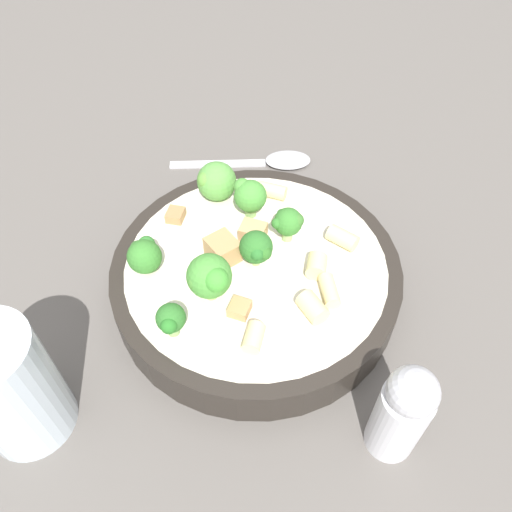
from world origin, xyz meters
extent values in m
plane|color=#5B5651|center=(0.00, 0.00, 0.00)|extent=(2.00, 2.00, 0.00)
cylinder|color=#28231E|center=(0.00, 0.00, 0.02)|extent=(0.27, 0.27, 0.04)
cylinder|color=beige|center=(0.00, 0.00, 0.04)|extent=(0.24, 0.24, 0.01)
torus|color=#28231E|center=(0.00, 0.00, 0.04)|extent=(0.26, 0.26, 0.00)
cylinder|color=#9EC175|center=(0.03, -0.03, 0.05)|extent=(0.01, 0.01, 0.01)
sphere|color=#387A2D|center=(0.03, -0.03, 0.06)|extent=(0.03, 0.03, 0.03)
sphere|color=#317129|center=(0.02, -0.02, 0.06)|extent=(0.01, 0.01, 0.01)
sphere|color=#306929|center=(0.04, -0.03, 0.06)|extent=(0.01, 0.01, 0.01)
sphere|color=#396F2B|center=(0.03, -0.04, 0.07)|extent=(0.01, 0.01, 0.01)
cylinder|color=#93B766|center=(0.00, 0.00, 0.05)|extent=(0.01, 0.01, 0.01)
sphere|color=#2D6B28|center=(0.00, 0.00, 0.06)|extent=(0.03, 0.03, 0.03)
sphere|color=#2A6F27|center=(0.01, 0.00, 0.07)|extent=(0.01, 0.01, 0.01)
sphere|color=#276727|center=(-0.01, 0.00, 0.06)|extent=(0.01, 0.01, 0.01)
sphere|color=#2D6523|center=(-0.01, -0.01, 0.06)|extent=(0.01, 0.01, 0.01)
cylinder|color=#84AD60|center=(-0.07, 0.07, 0.05)|extent=(0.01, 0.01, 0.01)
sphere|color=#2D6B28|center=(-0.07, 0.07, 0.06)|extent=(0.02, 0.02, 0.02)
sphere|color=#2D6A22|center=(-0.07, 0.08, 0.06)|extent=(0.01, 0.01, 0.01)
sphere|color=#287025|center=(-0.08, 0.07, 0.06)|extent=(0.01, 0.01, 0.01)
cylinder|color=#93B766|center=(-0.03, 0.04, 0.05)|extent=(0.01, 0.01, 0.01)
sphere|color=#478E38|center=(-0.03, 0.04, 0.07)|extent=(0.04, 0.04, 0.04)
sphere|color=#478532|center=(-0.04, 0.05, 0.07)|extent=(0.02, 0.02, 0.02)
sphere|color=green|center=(-0.04, 0.04, 0.07)|extent=(0.02, 0.02, 0.02)
cylinder|color=#84AD60|center=(0.06, 0.00, 0.05)|extent=(0.01, 0.01, 0.01)
sphere|color=#478E38|center=(0.06, 0.00, 0.06)|extent=(0.03, 0.03, 0.03)
sphere|color=#42893A|center=(0.08, 0.00, 0.07)|extent=(0.01, 0.01, 0.01)
sphere|color=#4A9039|center=(0.07, 0.01, 0.07)|extent=(0.02, 0.02, 0.02)
sphere|color=#459336|center=(0.07, 0.00, 0.07)|extent=(0.01, 0.01, 0.01)
cylinder|color=#84AD60|center=(0.09, 0.03, 0.04)|extent=(0.01, 0.01, 0.01)
sphere|color=#569942|center=(0.09, 0.03, 0.06)|extent=(0.04, 0.04, 0.04)
sphere|color=#539039|center=(0.10, 0.02, 0.06)|extent=(0.02, 0.02, 0.02)
sphere|color=#5A973A|center=(0.09, 0.04, 0.07)|extent=(0.02, 0.02, 0.02)
cylinder|color=#93B766|center=(0.00, 0.10, 0.04)|extent=(0.01, 0.01, 0.01)
sphere|color=#387A2D|center=(0.00, 0.10, 0.06)|extent=(0.03, 0.03, 0.03)
sphere|color=#3A7B27|center=(0.01, 0.10, 0.06)|extent=(0.02, 0.02, 0.02)
sphere|color=#32762E|center=(0.01, 0.10, 0.06)|extent=(0.02, 0.02, 0.02)
sphere|color=#396A2E|center=(0.01, 0.10, 0.06)|extent=(0.01, 0.01, 0.01)
cylinder|color=beige|center=(0.09, -0.02, 0.05)|extent=(0.03, 0.03, 0.02)
cylinder|color=beige|center=(-0.08, 0.01, 0.05)|extent=(0.03, 0.02, 0.02)
cylinder|color=beige|center=(-0.06, -0.04, 0.05)|extent=(0.03, 0.03, 0.02)
cylinder|color=beige|center=(0.02, -0.08, 0.05)|extent=(0.03, 0.03, 0.02)
cylinder|color=beige|center=(-0.01, -0.05, 0.05)|extent=(0.03, 0.02, 0.02)
cylinder|color=beige|center=(-0.04, -0.06, 0.05)|extent=(0.03, 0.02, 0.01)
cube|color=tan|center=(0.03, 0.00, 0.05)|extent=(0.03, 0.03, 0.01)
cube|color=tan|center=(-0.05, 0.02, 0.04)|extent=(0.02, 0.02, 0.01)
cube|color=tan|center=(0.01, 0.03, 0.05)|extent=(0.04, 0.04, 0.02)
cube|color=#A87A4C|center=(0.06, 0.07, 0.04)|extent=(0.02, 0.02, 0.01)
cylinder|color=silver|center=(-0.12, 0.19, 0.06)|extent=(0.07, 0.07, 0.11)
cylinder|color=silver|center=(-0.12, 0.19, 0.03)|extent=(0.06, 0.06, 0.06)
cylinder|color=silver|center=(-0.16, -0.09, 0.04)|extent=(0.04, 0.04, 0.07)
sphere|color=#B7B7BC|center=(-0.16, -0.09, 0.08)|extent=(0.04, 0.04, 0.04)
cube|color=silver|center=(0.19, 0.03, 0.00)|extent=(0.02, 0.12, 0.01)
ellipsoid|color=silver|center=(0.19, -0.06, 0.01)|extent=(0.04, 0.06, 0.01)
camera|label=1|loc=(-0.29, 0.02, 0.39)|focal=35.00mm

